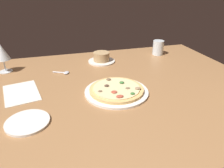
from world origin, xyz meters
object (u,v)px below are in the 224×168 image
object	(u,v)px
side_plate	(28,122)
paper_menu	(21,93)
water_glass	(158,48)
ramekin_on_saucer	(101,58)
spoon	(65,73)
pizza_main	(117,90)
wine_glass_far	(1,53)

from	to	relation	value
side_plate	paper_menu	distance (cm)	24.80
water_glass	paper_menu	world-z (taller)	water_glass
side_plate	ramekin_on_saucer	bearing A→B (deg)	53.30
water_glass	spoon	xyz separation A→B (cm)	(-63.69, -15.52, -3.84)
side_plate	pizza_main	bearing A→B (deg)	19.10
water_glass	side_plate	size ratio (longest dim) A/B	0.61
wine_glass_far	spoon	bearing A→B (deg)	-19.85
pizza_main	ramekin_on_saucer	bearing A→B (deg)	86.11
wine_glass_far	paper_menu	distance (cm)	32.18
pizza_main	ramekin_on_saucer	size ratio (longest dim) A/B	1.75
ramekin_on_saucer	paper_menu	distance (cm)	52.91
spoon	water_glass	bearing A→B (deg)	13.69
ramekin_on_saucer	paper_menu	size ratio (longest dim) A/B	0.76
ramekin_on_saucer	side_plate	bearing A→B (deg)	-126.70
ramekin_on_saucer	water_glass	distance (cm)	40.38
wine_glass_far	spoon	distance (cm)	34.74
spoon	side_plate	bearing A→B (deg)	-111.40
wine_glass_far	water_glass	bearing A→B (deg)	2.59
pizza_main	spoon	size ratio (longest dim) A/B	3.09
side_plate	spoon	bearing A→B (deg)	68.60
pizza_main	wine_glass_far	world-z (taller)	wine_glass_far
ramekin_on_saucer	water_glass	world-z (taller)	water_glass
water_glass	paper_menu	bearing A→B (deg)	-158.82
pizza_main	paper_menu	size ratio (longest dim) A/B	1.33
pizza_main	paper_menu	xyz separation A→B (cm)	(-41.42, 11.58, -1.03)
wine_glass_far	spoon	xyz separation A→B (cm)	(31.11, -11.23, -10.64)
wine_glass_far	side_plate	xyz separation A→B (cm)	(14.82, -52.81, -10.65)
pizza_main	water_glass	world-z (taller)	water_glass
paper_menu	pizza_main	bearing A→B (deg)	-26.88
spoon	pizza_main	bearing A→B (deg)	-54.17
water_glass	spoon	distance (cm)	65.67
wine_glass_far	spoon	size ratio (longest dim) A/B	1.73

